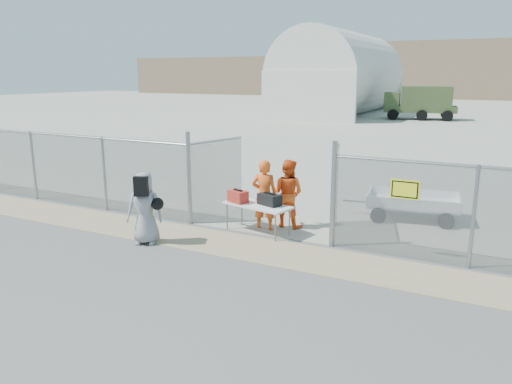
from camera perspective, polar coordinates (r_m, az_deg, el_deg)
The scene contains 13 objects.
ground at distance 11.07m, azimuth -4.76°, elevation -7.70°, with size 160.00×160.00×0.00m, color #484848.
tarmac_inside at distance 51.20m, azimuth 21.04°, elevation 8.09°, with size 160.00×80.00×0.01m, color #9F9F8D.
dirt_strip at distance 11.87m, azimuth -2.21°, elevation -6.14°, with size 44.00×1.60×0.01m, color tan.
chain_link_fence at distance 12.41m, azimuth 0.00°, elevation 0.00°, with size 40.00×0.20×2.20m, color gray, non-canonical shape.
quonset_hangar at distance 51.15m, azimuth 9.69°, elevation 13.26°, with size 9.00×18.00×8.00m, color silver, non-canonical shape.
folding_table at distance 12.73m, azimuth 0.19°, elevation -3.03°, with size 1.77×0.74×0.75m, color white, non-canonical shape.
orange_bag at distance 12.78m, azimuth -2.08°, elevation -0.52°, with size 0.48×0.32×0.30m, color red.
black_duffel at distance 12.52m, azimuth 1.56°, elevation -0.87°, with size 0.58×0.34×0.28m, color black.
security_worker_left at distance 12.84m, azimuth 0.96°, elevation -0.36°, with size 0.67×0.44×1.85m, color #F55719.
security_worker_right at distance 13.13m, azimuth 3.63°, elevation -0.15°, with size 0.88×0.69×1.81m, color #F55719.
visitor at distance 12.10m, azimuth -12.60°, elevation -1.81°, with size 0.85×0.55×1.74m, color gray.
utility_trailer at distance 14.56m, azimuth 17.45°, elevation -1.50°, with size 3.18×1.64×0.77m, color white, non-canonical shape.
military_truck at distance 46.56m, azimuth 18.28°, elevation 9.63°, with size 6.05×2.23×2.89m, color #3C4E29, non-canonical shape.
Camera 1 is at (5.49, -8.75, 3.98)m, focal length 35.00 mm.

